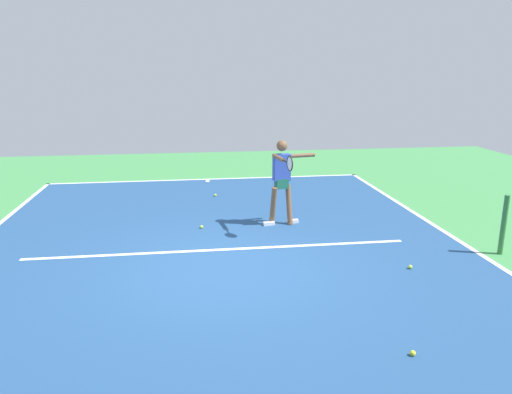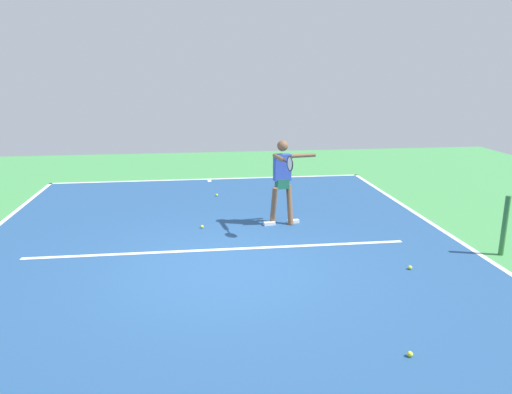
# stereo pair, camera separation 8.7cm
# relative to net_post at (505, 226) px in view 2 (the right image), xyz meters

# --- Properties ---
(ground_plane) EXTENTS (23.19, 23.19, 0.00)m
(ground_plane) POSITION_rel_net_post_xyz_m (4.87, 0.00, -0.54)
(ground_plane) COLOR #428E4C
(court_surface) EXTENTS (9.13, 13.55, 0.00)m
(court_surface) POSITION_rel_net_post_xyz_m (4.87, 0.00, -0.53)
(court_surface) COLOR navy
(court_surface) RESTS_ON ground_plane
(court_line_baseline_near) EXTENTS (9.13, 0.10, 0.01)m
(court_line_baseline_near) POSITION_rel_net_post_xyz_m (4.87, -6.72, -0.53)
(court_line_baseline_near) COLOR white
(court_line_baseline_near) RESTS_ON ground_plane
(court_line_sideline_left) EXTENTS (0.10, 13.55, 0.01)m
(court_line_sideline_left) POSITION_rel_net_post_xyz_m (0.35, 0.00, -0.53)
(court_line_sideline_left) COLOR white
(court_line_sideline_left) RESTS_ON ground_plane
(court_line_service) EXTENTS (6.85, 0.10, 0.01)m
(court_line_service) POSITION_rel_net_post_xyz_m (4.87, -0.87, -0.53)
(court_line_service) COLOR white
(court_line_service) RESTS_ON ground_plane
(court_line_centre_mark) EXTENTS (0.10, 0.30, 0.01)m
(court_line_centre_mark) POSITION_rel_net_post_xyz_m (4.87, -6.52, -0.53)
(court_line_centre_mark) COLOR white
(court_line_centre_mark) RESTS_ON ground_plane
(net_post) EXTENTS (0.09, 0.09, 1.07)m
(net_post) POSITION_rel_net_post_xyz_m (0.00, 0.00, 0.00)
(net_post) COLOR #38753D
(net_post) RESTS_ON ground_plane
(tennis_player) EXTENTS (1.10, 1.24, 1.78)m
(tennis_player) POSITION_rel_net_post_xyz_m (3.49, -2.17, 0.49)
(tennis_player) COLOR brown
(tennis_player) RESTS_ON ground_plane
(tennis_ball_by_baseline) EXTENTS (0.07, 0.07, 0.07)m
(tennis_ball_by_baseline) POSITION_rel_net_post_xyz_m (4.74, -4.69, -0.50)
(tennis_ball_by_baseline) COLOR #CCE033
(tennis_ball_by_baseline) RESTS_ON ground_plane
(tennis_ball_by_sideline) EXTENTS (0.07, 0.07, 0.07)m
(tennis_ball_by_sideline) POSITION_rel_net_post_xyz_m (2.93, 2.76, -0.50)
(tennis_ball_by_sideline) COLOR yellow
(tennis_ball_by_sideline) RESTS_ON ground_plane
(tennis_ball_near_service_line) EXTENTS (0.07, 0.07, 0.07)m
(tennis_ball_near_service_line) POSITION_rel_net_post_xyz_m (5.17, -2.14, -0.50)
(tennis_ball_near_service_line) COLOR #CCE033
(tennis_ball_near_service_line) RESTS_ON ground_plane
(tennis_ball_centre_court) EXTENTS (0.07, 0.07, 0.07)m
(tennis_ball_centre_court) POSITION_rel_net_post_xyz_m (1.86, 0.41, -0.50)
(tennis_ball_centre_court) COLOR #C6E53D
(tennis_ball_centre_court) RESTS_ON ground_plane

